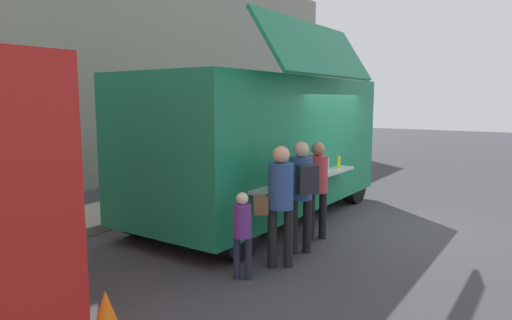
{
  "coord_description": "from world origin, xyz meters",
  "views": [
    {
      "loc": [
        -8.33,
        -2.49,
        2.39
      ],
      "look_at": [
        -1.52,
        2.07,
        1.3
      ],
      "focal_mm": 31.59,
      "sensor_mm": 36.0,
      "label": 1
    }
  ],
  "objects_px": {
    "trash_bin": "(271,162)",
    "customer_mid_with_backpack": "(302,186)",
    "customer_rear_waiting": "(280,196)",
    "food_truck_main": "(263,142)",
    "traffic_cone_orange": "(106,317)",
    "child_near_queue": "(242,228)",
    "customer_front_ordering": "(317,182)"
  },
  "relations": [
    {
      "from": "food_truck_main",
      "to": "child_near_queue",
      "type": "bearing_deg",
      "value": -151.21
    },
    {
      "from": "food_truck_main",
      "to": "customer_front_ordering",
      "type": "distance_m",
      "value": 1.86
    },
    {
      "from": "trash_bin",
      "to": "customer_mid_with_backpack",
      "type": "xyz_separation_m",
      "value": [
        -5.61,
        -4.06,
        0.58
      ]
    },
    {
      "from": "customer_rear_waiting",
      "to": "child_near_queue",
      "type": "bearing_deg",
      "value": 127.74
    },
    {
      "from": "trash_bin",
      "to": "food_truck_main",
      "type": "bearing_deg",
      "value": -150.1
    },
    {
      "from": "traffic_cone_orange",
      "to": "trash_bin",
      "type": "xyz_separation_m",
      "value": [
        9.0,
        3.71,
        0.23
      ]
    },
    {
      "from": "food_truck_main",
      "to": "customer_front_ordering",
      "type": "bearing_deg",
      "value": -114.61
    },
    {
      "from": "food_truck_main",
      "to": "trash_bin",
      "type": "relative_size",
      "value": 5.99
    },
    {
      "from": "traffic_cone_orange",
      "to": "trash_bin",
      "type": "bearing_deg",
      "value": 22.4
    },
    {
      "from": "customer_mid_with_backpack",
      "to": "child_near_queue",
      "type": "xyz_separation_m",
      "value": [
        -1.33,
        0.18,
        -0.37
      ]
    },
    {
      "from": "customer_front_ordering",
      "to": "customer_mid_with_backpack",
      "type": "xyz_separation_m",
      "value": [
        -0.82,
        -0.13,
        0.07
      ]
    },
    {
      "from": "trash_bin",
      "to": "customer_mid_with_backpack",
      "type": "height_order",
      "value": "customer_mid_with_backpack"
    },
    {
      "from": "trash_bin",
      "to": "customer_front_ordering",
      "type": "xyz_separation_m",
      "value": [
        -4.79,
        -3.93,
        0.51
      ]
    },
    {
      "from": "customer_front_ordering",
      "to": "customer_rear_waiting",
      "type": "distance_m",
      "value": 1.49
    },
    {
      "from": "customer_mid_with_backpack",
      "to": "child_near_queue",
      "type": "relative_size",
      "value": 1.48
    },
    {
      "from": "trash_bin",
      "to": "customer_rear_waiting",
      "type": "bearing_deg",
      "value": -147.09
    },
    {
      "from": "food_truck_main",
      "to": "customer_rear_waiting",
      "type": "height_order",
      "value": "food_truck_main"
    },
    {
      "from": "child_near_queue",
      "to": "traffic_cone_orange",
      "type": "bearing_deg",
      "value": 146.5
    },
    {
      "from": "trash_bin",
      "to": "customer_rear_waiting",
      "type": "distance_m",
      "value": 7.5
    },
    {
      "from": "trash_bin",
      "to": "customer_mid_with_backpack",
      "type": "bearing_deg",
      "value": -144.1
    },
    {
      "from": "traffic_cone_orange",
      "to": "customer_mid_with_backpack",
      "type": "xyz_separation_m",
      "value": [
        3.39,
        -0.35,
        0.81
      ]
    },
    {
      "from": "traffic_cone_orange",
      "to": "food_truck_main",
      "type": "bearing_deg",
      "value": 15.63
    },
    {
      "from": "trash_bin",
      "to": "customer_rear_waiting",
      "type": "xyz_separation_m",
      "value": [
        -6.28,
        -4.06,
        0.54
      ]
    },
    {
      "from": "trash_bin",
      "to": "customer_front_ordering",
      "type": "relative_size",
      "value": 0.59
    },
    {
      "from": "customer_front_ordering",
      "to": "customer_rear_waiting",
      "type": "height_order",
      "value": "customer_rear_waiting"
    },
    {
      "from": "traffic_cone_orange",
      "to": "trash_bin",
      "type": "height_order",
      "value": "trash_bin"
    },
    {
      "from": "food_truck_main",
      "to": "traffic_cone_orange",
      "type": "distance_m",
      "value": 5.31
    },
    {
      "from": "traffic_cone_orange",
      "to": "customer_rear_waiting",
      "type": "height_order",
      "value": "customer_rear_waiting"
    },
    {
      "from": "food_truck_main",
      "to": "child_near_queue",
      "type": "height_order",
      "value": "food_truck_main"
    },
    {
      "from": "traffic_cone_orange",
      "to": "customer_rear_waiting",
      "type": "bearing_deg",
      "value": -7.39
    },
    {
      "from": "customer_mid_with_backpack",
      "to": "customer_rear_waiting",
      "type": "distance_m",
      "value": 0.67
    },
    {
      "from": "food_truck_main",
      "to": "customer_rear_waiting",
      "type": "xyz_separation_m",
      "value": [
        -2.24,
        -1.74,
        -0.51
      ]
    }
  ]
}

